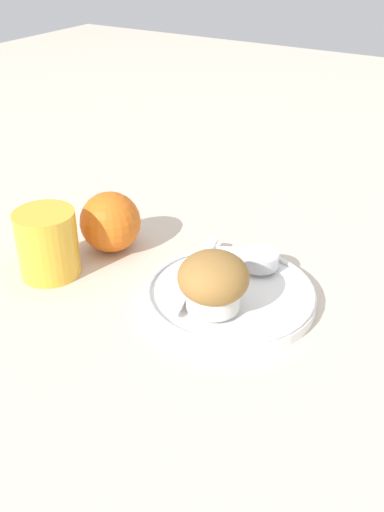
% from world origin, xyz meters
% --- Properties ---
extents(ground_plane, '(3.00, 3.00, 0.00)m').
position_xyz_m(ground_plane, '(0.00, 0.00, 0.00)').
color(ground_plane, beige).
extents(plate, '(0.21, 0.21, 0.02)m').
position_xyz_m(plate, '(0.00, 0.00, 0.01)').
color(plate, white).
rests_on(plate, ground_plane).
extents(muffin, '(0.08, 0.08, 0.07)m').
position_xyz_m(muffin, '(-0.04, -0.00, 0.05)').
color(muffin, silver).
rests_on(muffin, plate).
extents(cream_ramekin, '(0.05, 0.05, 0.02)m').
position_xyz_m(cream_ramekin, '(0.07, -0.01, 0.03)').
color(cream_ramekin, silver).
rests_on(cream_ramekin, plate).
extents(berry_pair, '(0.03, 0.01, 0.01)m').
position_xyz_m(berry_pair, '(0.02, 0.03, 0.03)').
color(berry_pair, '#4C194C').
rests_on(berry_pair, plate).
extents(butter_knife, '(0.18, 0.06, 0.00)m').
position_xyz_m(butter_knife, '(0.01, 0.05, 0.02)').
color(butter_knife, silver).
rests_on(butter_knife, plate).
extents(orange_fruit, '(0.09, 0.09, 0.09)m').
position_xyz_m(orange_fruit, '(0.03, 0.21, 0.04)').
color(orange_fruit, orange).
rests_on(orange_fruit, ground_plane).
extents(juice_glass, '(0.08, 0.08, 0.09)m').
position_xyz_m(juice_glass, '(-0.07, 0.24, 0.04)').
color(juice_glass, gold).
rests_on(juice_glass, ground_plane).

